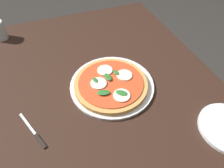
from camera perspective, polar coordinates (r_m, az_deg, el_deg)
ground_plane at (r=1.44m, az=-1.34°, el=-21.26°), size 6.00×6.00×0.00m
dining_table at (r=0.88m, az=-2.05°, el=-5.96°), size 1.31×0.97×0.73m
serving_tray at (r=0.82m, az=-0.00°, el=-0.19°), size 0.34×0.34×0.01m
pizza at (r=0.80m, az=-0.32°, el=0.12°), size 0.30×0.30×0.03m
knife at (r=0.74m, az=-21.18°, el=-13.34°), size 0.17×0.08×0.01m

